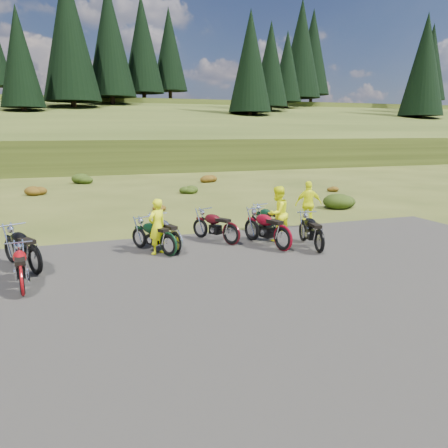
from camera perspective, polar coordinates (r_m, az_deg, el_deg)
name	(u,v)px	position (r m, az deg, el deg)	size (l,w,h in m)	color
ground	(235,265)	(12.44, 1.40, -5.39)	(300.00, 300.00, 0.00)	#364015
gravel_pad	(264,289)	(10.69, 5.26, -8.40)	(20.00, 12.00, 0.04)	black
hill_slope	(102,159)	(61.34, -15.66, 8.14)	(300.00, 46.00, 3.00)	#2F3A13
hill_plateau	(85,145)	(121.21, -17.75, 9.74)	(300.00, 90.00, 9.17)	#2F3A13
conifer_21	(19,56)	(61.90, -25.18, 19.19)	(5.28, 5.28, 14.00)	black
conifer_22	(69,33)	(68.35, -19.62, 22.42)	(7.92, 7.92, 20.00)	black
conifer_23	(110,39)	(74.71, -14.72, 22.30)	(7.48, 7.48, 19.00)	black
conifer_24	(142,44)	(81.47, -10.62, 22.08)	(7.04, 7.04, 18.00)	black
conifer_25	(169,49)	(88.50, -7.17, 21.69)	(6.60, 6.60, 17.00)	black
conifer_26	(250,61)	(65.88, 3.47, 20.46)	(6.16, 6.16, 16.00)	black
conifer_27	(271,64)	(73.82, 6.12, 20.05)	(5.72, 5.72, 15.00)	black
conifer_28	(287,66)	(81.88, 8.24, 19.69)	(5.28, 5.28, 14.00)	black
conifer_29	(301,49)	(90.55, 10.05, 21.58)	(7.92, 7.92, 20.00)	black
conifer_30	(313,52)	(98.73, 11.49, 21.13)	(7.48, 7.48, 19.00)	black
conifer_31	(424,65)	(81.55, 24.71, 18.38)	(7.04, 7.04, 18.00)	black
conifer_32	(426,67)	(90.06, 24.88, 18.11)	(6.60, 6.60, 17.00)	black
conifer_33	(427,69)	(98.56, 25.01, 17.89)	(6.16, 6.16, 16.00)	black
conifer_34	(428,70)	(107.06, 25.13, 17.70)	(5.72, 5.72, 15.00)	black
conifer_35	(429,72)	(115.57, 25.23, 17.54)	(5.28, 5.28, 14.00)	black
conifer_36	(431,62)	(124.38, 25.42, 18.55)	(7.92, 7.92, 20.00)	black
shrub_2	(35,189)	(27.95, -23.43, 4.20)	(1.30, 1.30, 0.77)	#6A2F0D
shrub_3	(84,177)	(33.15, -17.87, 5.83)	(1.56, 1.56, 0.92)	#1F380E
shrub_4	(158,206)	(20.93, -8.65, 2.30)	(0.77, 0.77, 0.45)	#6A2F0D
shrub_5	(188,188)	(26.67, -4.71, 4.65)	(1.03, 1.03, 0.61)	#1F380E
shrub_6	(208,177)	(32.52, -2.16, 6.16)	(1.30, 1.30, 0.77)	#6A2F0D
shrub_7	(340,198)	(22.33, 14.96, 3.24)	(1.56, 1.56, 0.92)	#1F380E
shrub_8	(331,188)	(28.32, 13.77, 4.62)	(0.77, 0.77, 0.45)	#6A2F0D
motorcycle_0	(36,276)	(12.57, -23.29, -6.21)	(2.29, 0.76, 1.20)	black
motorcycle_1	(23,297)	(11.14, -24.72, -8.65)	(1.99, 0.66, 1.04)	maroon
motorcycle_2	(169,257)	(13.31, -7.20, -4.30)	(2.08, 0.69, 1.09)	black
motorcycle_3	(177,255)	(13.51, -6.19, -4.03)	(2.12, 0.71, 1.11)	#9B9C9F
motorcycle_4	(231,246)	(14.48, 0.95, -2.85)	(2.13, 0.71, 1.11)	#450B11
motorcycle_5	(319,254)	(13.86, 12.27, -3.82)	(2.13, 0.71, 1.12)	black
motorcycle_6	(283,252)	(13.88, 7.66, -3.63)	(2.34, 0.78, 1.23)	maroon
motorcycle_7	(279,237)	(15.81, 7.23, -1.67)	(1.98, 0.66, 1.04)	black
person_middle	(157,227)	(13.42, -8.73, -0.45)	(0.62, 0.41, 1.71)	#D6E00B
person_right_a	(277,214)	(14.99, 7.00, 1.25)	(0.91, 0.71, 1.88)	#D6E00B
person_right_b	(308,205)	(17.37, 10.97, 2.48)	(1.06, 0.44, 1.81)	#D6E00B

